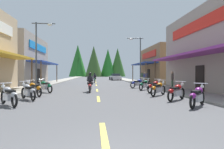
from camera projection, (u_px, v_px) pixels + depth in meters
The scene contains 25 objects.
ground at pixel (96, 82), 32.55m from camera, with size 10.74×90.89×0.10m, color #4C4C4F.
sidewalk_left at pixel (58, 81), 31.91m from camera, with size 2.57×90.89×0.12m, color gray.
sidewalk_right at pixel (132, 81), 33.19m from camera, with size 2.57×90.89×0.12m, color gray.
centerline_dashes at pixel (96, 81), 36.39m from camera, with size 0.16×67.74×0.01m.
storefront_left_far at pixel (7, 60), 24.63m from camera, with size 9.98×10.23×6.46m.
storefront_right_far at pixel (174, 65), 27.78m from camera, with size 9.75×9.41×5.42m.
streetlamp_left at pixel (40, 46), 17.36m from camera, with size 2.18×0.30×6.36m.
streetlamp_right at pixel (138, 54), 23.77m from camera, with size 2.18×0.30×6.15m.
motorcycle_parked_right_0 at pixel (197, 96), 8.09m from camera, with size 1.60×1.57×1.04m.
motorcycle_parked_right_1 at pixel (176, 91), 9.99m from camera, with size 1.67×1.49×1.04m.
motorcycle_parked_right_2 at pixel (158, 88), 12.03m from camera, with size 1.58×1.59×1.04m.
motorcycle_parked_right_3 at pixel (154, 86), 13.95m from camera, with size 1.61×1.55×1.04m.
motorcycle_parked_right_4 at pixel (145, 84), 16.10m from camera, with size 1.46×1.69×1.04m.
motorcycle_parked_right_5 at pixel (138, 83), 18.23m from camera, with size 1.88×1.19×1.04m.
motorcycle_parked_left_0 at pixel (9, 95), 8.39m from camera, with size 1.49×1.67×1.04m.
motorcycle_parked_left_1 at pixel (28, 91), 10.25m from camera, with size 1.40×1.74×1.04m.
motorcycle_parked_left_2 at pixel (34, 89), 11.86m from camera, with size 1.51×1.65×1.04m.
motorcycle_parked_left_3 at pixel (45, 86), 14.03m from camera, with size 1.57×1.60×1.04m.
rider_cruising_lead at pixel (90, 84), 14.42m from camera, with size 0.60×2.14×1.57m.
rider_cruising_trailing at pixel (95, 79), 28.09m from camera, with size 0.60×2.14×1.57m.
pedestrian_by_shop at pixel (145, 77), 24.56m from camera, with size 0.44×0.44×1.69m.
pedestrian_browsing at pixel (142, 76), 24.98m from camera, with size 0.36×0.55×1.78m.
pedestrian_waiting at pixel (172, 79), 15.80m from camera, with size 0.43×0.47×1.66m.
parked_car_curbside at pixel (115, 77), 38.77m from camera, with size 2.30×4.41×1.40m.
treeline_backdrop at pixel (95, 62), 78.21m from camera, with size 24.67×11.51×13.85m.
Camera 1 is at (-0.22, -2.23, 1.50)m, focal length 29.13 mm.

